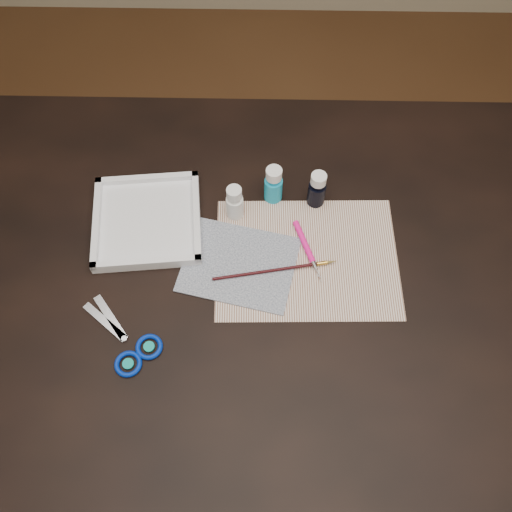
{
  "coord_description": "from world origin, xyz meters",
  "views": [
    {
      "loc": [
        0.01,
        -0.52,
        1.73
      ],
      "look_at": [
        0.0,
        0.0,
        0.8
      ],
      "focal_mm": 40.0,
      "sensor_mm": 36.0,
      "label": 1
    }
  ],
  "objects_px": {
    "paper": "(307,258)",
    "scissors": "(116,335)",
    "paint_bottle_navy": "(317,189)",
    "palette_tray": "(147,220)",
    "canvas": "(239,264)",
    "paint_bottle_white": "(235,202)",
    "paint_bottle_cyan": "(273,184)"
  },
  "relations": [
    {
      "from": "paper",
      "to": "canvas",
      "type": "distance_m",
      "value": 0.13
    },
    {
      "from": "scissors",
      "to": "palette_tray",
      "type": "bearing_deg",
      "value": -58.5
    },
    {
      "from": "paint_bottle_cyan",
      "to": "palette_tray",
      "type": "bearing_deg",
      "value": -164.46
    },
    {
      "from": "paint_bottle_navy",
      "to": "palette_tray",
      "type": "xyz_separation_m",
      "value": [
        -0.34,
        -0.06,
        -0.03
      ]
    },
    {
      "from": "paint_bottle_white",
      "to": "palette_tray",
      "type": "distance_m",
      "value": 0.18
    },
    {
      "from": "paint_bottle_white",
      "to": "paint_bottle_cyan",
      "type": "relative_size",
      "value": 0.93
    },
    {
      "from": "paper",
      "to": "paint_bottle_navy",
      "type": "bearing_deg",
      "value": 81.23
    },
    {
      "from": "paper",
      "to": "paint_bottle_white",
      "type": "height_order",
      "value": "paint_bottle_white"
    },
    {
      "from": "canvas",
      "to": "paint_bottle_navy",
      "type": "height_order",
      "value": "paint_bottle_navy"
    },
    {
      "from": "canvas",
      "to": "paint_bottle_navy",
      "type": "relative_size",
      "value": 2.45
    },
    {
      "from": "paint_bottle_cyan",
      "to": "paint_bottle_navy",
      "type": "relative_size",
      "value": 1.04
    },
    {
      "from": "canvas",
      "to": "scissors",
      "type": "distance_m",
      "value": 0.27
    },
    {
      "from": "paint_bottle_navy",
      "to": "scissors",
      "type": "bearing_deg",
      "value": -140.77
    },
    {
      "from": "canvas",
      "to": "scissors",
      "type": "xyz_separation_m",
      "value": [
        -0.22,
        -0.15,
        0.0
      ]
    },
    {
      "from": "paint_bottle_navy",
      "to": "canvas",
      "type": "bearing_deg",
      "value": -135.03
    },
    {
      "from": "paint_bottle_white",
      "to": "paint_bottle_navy",
      "type": "distance_m",
      "value": 0.17
    },
    {
      "from": "paint_bottle_white",
      "to": "paint_bottle_navy",
      "type": "height_order",
      "value": "paint_bottle_navy"
    },
    {
      "from": "paint_bottle_white",
      "to": "scissors",
      "type": "bearing_deg",
      "value": -127.57
    },
    {
      "from": "paint_bottle_cyan",
      "to": "paint_bottle_navy",
      "type": "xyz_separation_m",
      "value": [
        0.09,
        -0.01,
        -0.0
      ]
    },
    {
      "from": "paper",
      "to": "scissors",
      "type": "height_order",
      "value": "scissors"
    },
    {
      "from": "scissors",
      "to": "palette_tray",
      "type": "xyz_separation_m",
      "value": [
        0.03,
        0.24,
        0.01
      ]
    },
    {
      "from": "paper",
      "to": "palette_tray",
      "type": "xyz_separation_m",
      "value": [
        -0.32,
        0.07,
        0.01
      ]
    },
    {
      "from": "paint_bottle_navy",
      "to": "palette_tray",
      "type": "relative_size",
      "value": 0.41
    },
    {
      "from": "canvas",
      "to": "palette_tray",
      "type": "relative_size",
      "value": 1.01
    },
    {
      "from": "paper",
      "to": "scissors",
      "type": "bearing_deg",
      "value": -154.28
    },
    {
      "from": "paint_bottle_cyan",
      "to": "scissors",
      "type": "distance_m",
      "value": 0.43
    },
    {
      "from": "palette_tray",
      "to": "paint_bottle_white",
      "type": "bearing_deg",
      "value": 8.68
    },
    {
      "from": "canvas",
      "to": "paint_bottle_white",
      "type": "distance_m",
      "value": 0.13
    },
    {
      "from": "canvas",
      "to": "scissors",
      "type": "height_order",
      "value": "scissors"
    },
    {
      "from": "paint_bottle_cyan",
      "to": "palette_tray",
      "type": "distance_m",
      "value": 0.27
    },
    {
      "from": "canvas",
      "to": "paper",
      "type": "bearing_deg",
      "value": 7.83
    },
    {
      "from": "scissors",
      "to": "palette_tray",
      "type": "relative_size",
      "value": 0.9
    }
  ]
}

